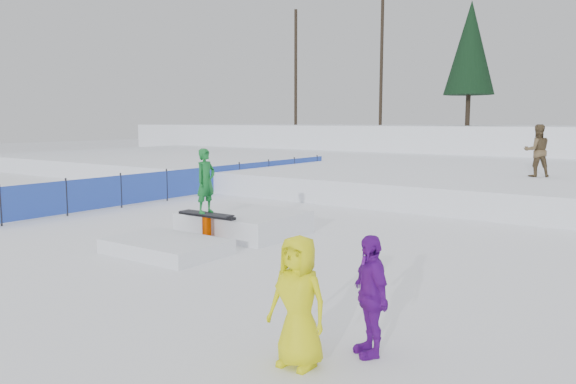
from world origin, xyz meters
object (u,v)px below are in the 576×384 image
Objects in this scene: safety_fence at (206,180)px; jib_rail_feature at (224,226)px; spectator_purple at (370,295)px; spectator_yellow at (298,301)px; walker_olive at (537,151)px.

safety_fence is 7.94m from jib_rail_feature.
jib_rail_feature reaches higher than spectator_purple.
safety_fence is 10.82× the size of spectator_yellow.
spectator_purple is 0.32× the size of jib_rail_feature.
spectator_yellow is at bearing 63.73° from walker_olive.
spectator_purple is (11.51, -9.29, 0.16)m from safety_fence.
safety_fence is 14.79m from spectator_purple.
walker_olive is 12.04m from jib_rail_feature.
spectator_yellow is at bearing -41.30° from jib_rail_feature.
jib_rail_feature is (-5.22, 4.58, -0.44)m from spectator_yellow.
spectator_yellow is 0.34× the size of jib_rail_feature.
spectator_yellow is (11.00, -10.02, 0.19)m from safety_fence.
spectator_yellow reaches higher than spectator_purple.
safety_fence is 8.90× the size of walker_olive.
safety_fence is 3.64× the size of jib_rail_feature.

